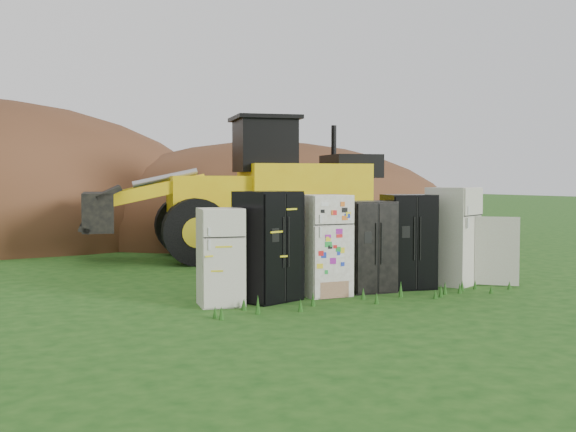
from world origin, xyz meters
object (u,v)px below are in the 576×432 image
fridge_sticker (324,245)px  fridge_open_door (453,236)px  fridge_black_right (408,241)px  wheel_loader (230,188)px  fridge_leftmost (221,257)px  fridge_black_side (268,246)px  fridge_dark_mid (369,246)px

fridge_sticker → fridge_open_door: fridge_open_door is taller
fridge_black_right → wheel_loader: wheel_loader is taller
fridge_sticker → fridge_open_door: size_ratio=0.94×
fridge_leftmost → fridge_black_side: size_ratio=0.86×
fridge_black_side → wheel_loader: 6.50m
fridge_leftmost → fridge_open_door: 4.83m
fridge_black_right → fridge_open_door: fridge_open_door is taller
fridge_sticker → fridge_dark_mid: (0.93, -0.01, -0.06)m
fridge_black_side → fridge_leftmost: bearing=163.8°
wheel_loader → fridge_dark_mid: bearing=-75.6°
fridge_leftmost → wheel_loader: bearing=77.5°
fridge_black_side → wheel_loader: (1.97, 6.12, 0.90)m
fridge_open_door → fridge_black_right: bearing=153.1°
fridge_dark_mid → fridge_open_door: fridge_open_door is taller
fridge_black_side → wheel_loader: size_ratio=0.24×
fridge_open_door → fridge_dark_mid: bearing=153.9°
fridge_black_side → fridge_sticker: size_ratio=1.04×
fridge_sticker → fridge_black_right: bearing=3.0°
fridge_leftmost → fridge_black_right: size_ratio=0.90×
wheel_loader → fridge_leftmost: bearing=-101.0°
fridge_sticker → fridge_dark_mid: 0.93m
fridge_black_side → fridge_open_door: 3.96m
fridge_sticker → fridge_black_right: fridge_sticker is taller
fridge_black_side → fridge_black_right: (2.93, 0.01, -0.04)m
fridge_sticker → fridge_black_right: (1.81, -0.02, -0.01)m
wheel_loader → fridge_black_right: bearing=-67.4°
fridge_black_side → fridge_dark_mid: 2.04m
fridge_open_door → wheel_loader: wheel_loader is taller
fridge_dark_mid → fridge_open_door: bearing=4.9°
fridge_black_side → fridge_open_door: (3.96, -0.03, 0.02)m
wheel_loader → fridge_black_side: bearing=-94.1°
fridge_black_side → fridge_dark_mid: bearing=-18.0°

